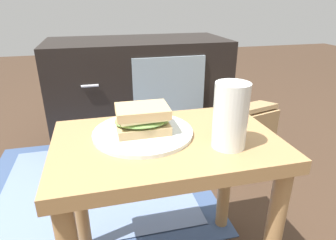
% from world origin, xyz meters
% --- Properties ---
extents(side_table, '(0.56, 0.36, 0.46)m').
position_xyz_m(side_table, '(0.00, 0.00, 0.37)').
color(side_table, '#A37A4C').
rests_on(side_table, ground).
extents(tv_cabinet, '(0.96, 0.46, 0.58)m').
position_xyz_m(tv_cabinet, '(0.07, 0.95, 0.29)').
color(tv_cabinet, black).
rests_on(tv_cabinet, ground).
extents(area_rug, '(0.98, 0.89, 0.01)m').
position_xyz_m(area_rug, '(-0.21, 0.52, 0.00)').
color(area_rug, '#384C72').
rests_on(area_rug, ground).
extents(plate, '(0.26, 0.26, 0.01)m').
position_xyz_m(plate, '(-0.05, 0.04, 0.47)').
color(plate, silver).
rests_on(plate, side_table).
extents(sandwich_front, '(0.14, 0.10, 0.07)m').
position_xyz_m(sandwich_front, '(-0.05, 0.04, 0.50)').
color(sandwich_front, tan).
rests_on(sandwich_front, plate).
extents(beer_glass, '(0.08, 0.08, 0.15)m').
position_xyz_m(beer_glass, '(0.13, -0.07, 0.53)').
color(beer_glass, silver).
rests_on(beer_glass, side_table).
extents(paper_bag, '(0.22, 0.18, 0.33)m').
position_xyz_m(paper_bag, '(0.55, 0.50, 0.16)').
color(paper_bag, tan).
rests_on(paper_bag, ground).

